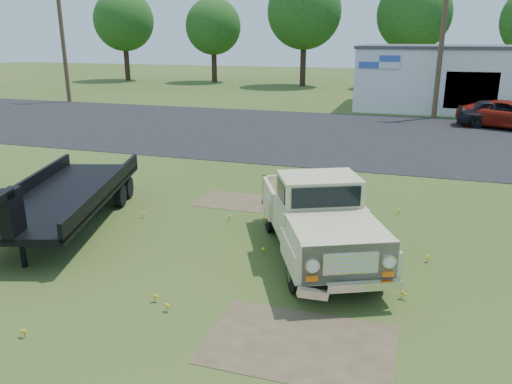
# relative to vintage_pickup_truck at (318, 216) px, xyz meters

# --- Properties ---
(ground) EXTENTS (140.00, 140.00, 0.00)m
(ground) POSITION_rel_vintage_pickup_truck_xyz_m (-1.09, -0.46, -0.94)
(ground) COLOR #314917
(ground) RESTS_ON ground
(asphalt_lot) EXTENTS (90.00, 14.00, 0.02)m
(asphalt_lot) POSITION_rel_vintage_pickup_truck_xyz_m (-1.09, 14.54, -0.94)
(asphalt_lot) COLOR black
(asphalt_lot) RESTS_ON ground
(dirt_patch_a) EXTENTS (3.00, 2.00, 0.01)m
(dirt_patch_a) POSITION_rel_vintage_pickup_truck_xyz_m (0.41, -3.46, -0.94)
(dirt_patch_a) COLOR #4E3E2A
(dirt_patch_a) RESTS_ON ground
(dirt_patch_b) EXTENTS (2.20, 1.60, 0.01)m
(dirt_patch_b) POSITION_rel_vintage_pickup_truck_xyz_m (-3.09, 3.04, -0.94)
(dirt_patch_b) COLOR #4E3E2A
(dirt_patch_b) RESTS_ON ground
(commercial_building) EXTENTS (14.20, 8.20, 4.15)m
(commercial_building) POSITION_rel_vintage_pickup_truck_xyz_m (4.90, 26.54, 1.16)
(commercial_building) COLOR silver
(commercial_building) RESTS_ON ground
(utility_pole_west) EXTENTS (1.60, 0.30, 9.00)m
(utility_pole_west) POSITION_rel_vintage_pickup_truck_xyz_m (-23.09, 21.54, 3.67)
(utility_pole_west) COLOR #412A1E
(utility_pole_west) RESTS_ON ground
(utility_pole_mid) EXTENTS (1.60, 0.30, 9.00)m
(utility_pole_mid) POSITION_rel_vintage_pickup_truck_xyz_m (2.91, 21.54, 3.67)
(utility_pole_mid) COLOR #412A1E
(utility_pole_mid) RESTS_ON ground
(treeline_a) EXTENTS (6.40, 6.40, 9.52)m
(treeline_a) POSITION_rel_vintage_pickup_truck_xyz_m (-29.09, 39.54, 5.36)
(treeline_a) COLOR #332117
(treeline_a) RESTS_ON ground
(treeline_b) EXTENTS (5.76, 5.76, 8.57)m
(treeline_b) POSITION_rel_vintage_pickup_truck_xyz_m (-19.09, 40.54, 4.73)
(treeline_b) COLOR #332117
(treeline_b) RESTS_ON ground
(treeline_c) EXTENTS (7.04, 7.04, 10.47)m
(treeline_c) POSITION_rel_vintage_pickup_truck_xyz_m (-9.09, 39.04, 6.00)
(treeline_c) COLOR #332117
(treeline_c) RESTS_ON ground
(treeline_d) EXTENTS (6.72, 6.72, 10.00)m
(treeline_d) POSITION_rel_vintage_pickup_truck_xyz_m (0.91, 40.04, 5.68)
(treeline_d) COLOR #332117
(treeline_d) RESTS_ON ground
(vintage_pickup_truck) EXTENTS (3.99, 5.52, 1.87)m
(vintage_pickup_truck) POSITION_rel_vintage_pickup_truck_xyz_m (0.00, 0.00, 0.00)
(vintage_pickup_truck) COLOR tan
(vintage_pickup_truck) RESTS_ON ground
(flatbed_trailer) EXTENTS (4.12, 7.11, 1.84)m
(flatbed_trailer) POSITION_rel_vintage_pickup_truck_xyz_m (-6.59, -0.05, -0.02)
(flatbed_trailer) COLOR black
(flatbed_trailer) RESTS_ON ground
(red_pickup) EXTENTS (5.68, 4.12, 1.44)m
(red_pickup) POSITION_rel_vintage_pickup_truck_xyz_m (6.63, 19.12, -0.22)
(red_pickup) COLOR maroon
(red_pickup) RESTS_ON ground
(dark_sedan) EXTENTS (4.41, 1.84, 1.49)m
(dark_sedan) POSITION_rel_vintage_pickup_truck_xyz_m (6.18, 19.33, -0.19)
(dark_sedan) COLOR black
(dark_sedan) RESTS_ON ground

